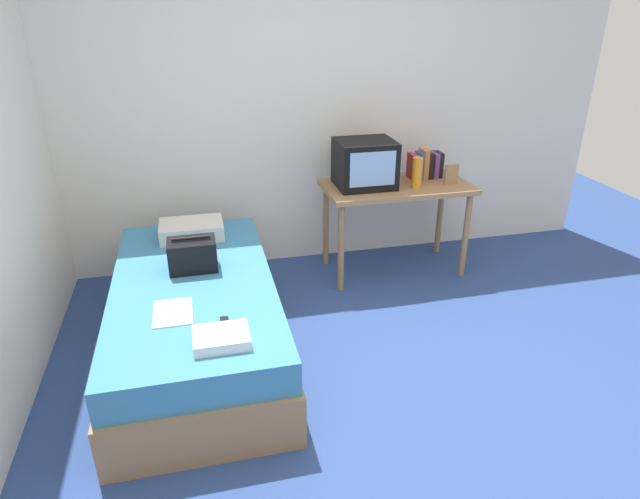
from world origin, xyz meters
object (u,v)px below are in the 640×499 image
at_px(book_row, 425,165).
at_px(folded_towel, 221,338).
at_px(pillow, 192,230).
at_px(remote_dark, 225,326).
at_px(handbag, 192,255).
at_px(bed, 197,317).
at_px(desk, 396,196).
at_px(magazine, 173,312).
at_px(water_bottle, 417,173).
at_px(picture_frame, 451,174).
at_px(tv, 365,164).

bearing_deg(book_row, folded_towel, -137.45).
xyz_separation_m(pillow, folded_towel, (0.11, -1.40, -0.03)).
bearing_deg(book_row, remote_dark, -139.47).
bearing_deg(handbag, pillow, 89.80).
distance_m(bed, desk, 1.86).
xyz_separation_m(book_row, magazine, (-2.03, -1.29, -0.34)).
bearing_deg(bed, book_row, 25.99).
height_order(bed, handbag, handbag).
xyz_separation_m(book_row, folded_towel, (-1.79, -1.64, -0.32)).
distance_m(water_bottle, magazine, 2.17).
xyz_separation_m(book_row, pillow, (-1.90, -0.24, -0.29)).
bearing_deg(folded_towel, pillow, 94.61).
bearing_deg(water_bottle, picture_frame, 4.96).
distance_m(water_bottle, book_row, 0.29).
bearing_deg(picture_frame, magazine, -153.40).
height_order(remote_dark, folded_towel, folded_towel).
bearing_deg(handbag, magazine, -103.73).
distance_m(bed, water_bottle, 1.98).
bearing_deg(remote_dark, picture_frame, 34.38).
height_order(tv, book_row, tv).
xyz_separation_m(remote_dark, folded_towel, (-0.03, -0.14, 0.02)).
relative_size(bed, magazine, 6.90).
bearing_deg(desk, book_row, 23.43).
bearing_deg(book_row, picture_frame, -57.44).
xyz_separation_m(bed, tv, (1.36, 0.83, 0.68)).
distance_m(tv, book_row, 0.57).
bearing_deg(bed, remote_dark, -74.68).
bearing_deg(pillow, book_row, 7.14).
relative_size(tv, pillow, 0.98).
distance_m(desk, magazine, 2.10).
bearing_deg(handbag, book_row, 22.02).
bearing_deg(remote_dark, tv, 49.27).
distance_m(handbag, magazine, 0.55).
height_order(desk, book_row, book_row).
xyz_separation_m(water_bottle, remote_dark, (-1.59, -1.27, -0.35)).
xyz_separation_m(water_bottle, magazine, (-1.86, -1.06, -0.36)).
height_order(water_bottle, handbag, water_bottle).
distance_m(bed, picture_frame, 2.25).
height_order(book_row, magazine, book_row).
distance_m(water_bottle, folded_towel, 2.16).
height_order(picture_frame, remote_dark, picture_frame).
xyz_separation_m(book_row, picture_frame, (0.13, -0.21, -0.03)).
bearing_deg(water_bottle, handbag, -162.86).
bearing_deg(water_bottle, desk, 135.81).
bearing_deg(folded_towel, tv, 51.25).
bearing_deg(folded_towel, water_bottle, 41.02).
bearing_deg(tv, pillow, -174.32).
height_order(picture_frame, pillow, picture_frame).
height_order(desk, pillow, desk).
distance_m(tv, handbag, 1.54).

